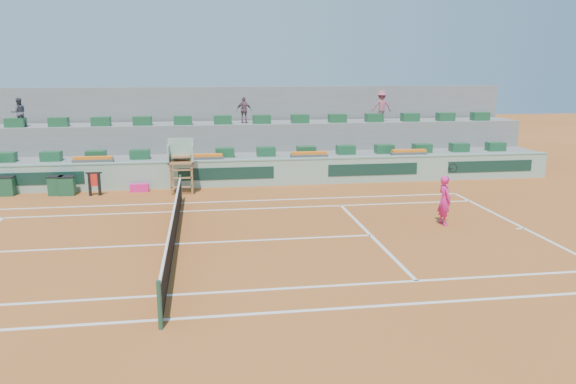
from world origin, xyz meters
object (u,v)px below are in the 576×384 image
umpire_chair (181,158)px  tennis_player (444,200)px  drink_cooler_a (67,186)px  player_bag (139,188)px

umpire_chair → tennis_player: (9.33, -6.57, -0.66)m
umpire_chair → tennis_player: umpire_chair is taller
drink_cooler_a → tennis_player: (14.26, -6.84, 0.46)m
player_bag → tennis_player: bearing=-32.2°
drink_cooler_a → tennis_player: size_ratio=0.37×
drink_cooler_a → tennis_player: bearing=-25.6°
player_bag → umpire_chair: size_ratio=0.33×
player_bag → tennis_player: size_ratio=0.35×
umpire_chair → drink_cooler_a: size_ratio=2.86×
player_bag → umpire_chair: (1.90, -0.50, 1.36)m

